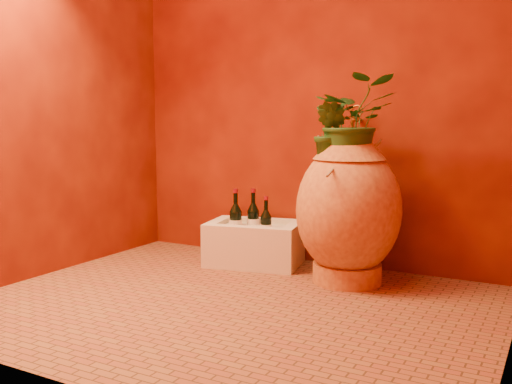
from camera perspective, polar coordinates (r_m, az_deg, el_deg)
The scene contains 11 objects.
floor at distance 2.86m, azimuth -2.46°, elevation -11.18°, with size 2.50×2.50×0.00m, color brown.
wall_back at distance 3.62m, azimuth 5.85°, elevation 12.69°, with size 2.50×0.02×2.50m, color #4E0D04.
wall_left at distance 3.54m, azimuth -20.58°, elevation 12.40°, with size 0.02×2.00×2.50m, color #4E0D04.
amphora at distance 3.19m, azimuth 9.21°, elevation -1.70°, with size 0.67×0.67×0.83m.
stone_basin at distance 3.59m, azimuth -0.15°, elevation -5.24°, with size 0.63×0.50×0.27m.
wine_bottle_a at distance 3.60m, azimuth -2.05°, elevation -3.02°, with size 0.08×0.08×0.33m.
wine_bottle_b at distance 3.65m, azimuth -0.28°, elevation -2.90°, with size 0.08×0.08×0.32m.
wine_bottle_c at distance 3.52m, azimuth 1.00°, elevation -3.47°, with size 0.07×0.07×0.29m.
wall_tap at distance 3.41m, azimuth 9.94°, elevation 7.26°, with size 0.08×0.16×0.17m.
plant_main at distance 3.16m, azimuth 9.63°, elevation 7.06°, with size 0.44×0.38×0.49m, color #1E491A.
plant_side at distance 3.11m, azimuth 7.40°, elevation 5.89°, with size 0.18×0.15×0.34m, color #1E491A.
Camera 1 is at (1.41, -2.32, 0.90)m, focal length 40.00 mm.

